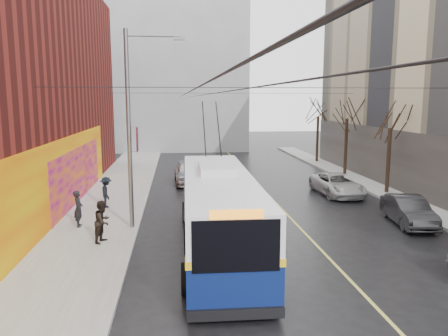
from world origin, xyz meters
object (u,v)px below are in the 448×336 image
object	(u,v)px
tree_far	(318,108)
parked_car_c	(337,184)
tree_mid	(347,109)
parked_car_b	(408,211)
following_car	(189,172)
trolleybus	(218,210)
streetlight_pole	(132,125)
pedestrian_a	(78,209)
pedestrian_b	(103,221)
tree_near	(391,116)
pedestrian_c	(106,192)

from	to	relation	value
tree_far	parked_car_c	xyz separation A→B (m)	(-3.20, -13.80, -4.47)
tree_mid	parked_car_b	distance (m)	14.42
following_car	trolleybus	bearing A→B (deg)	-88.66
streetlight_pole	pedestrian_a	size ratio (longest dim) A/B	5.32
tree_far	pedestrian_a	size ratio (longest dim) A/B	3.88
pedestrian_a	parked_car_c	bearing A→B (deg)	-74.92
tree_far	trolleybus	world-z (taller)	tree_far
parked_car_c	pedestrian_b	bearing A→B (deg)	-150.35
tree_near	trolleybus	world-z (taller)	tree_near
tree_near	pedestrian_a	world-z (taller)	tree_near
streetlight_pole	parked_car_c	xyz separation A→B (m)	(11.94, 6.20, -4.17)
tree_near	tree_mid	world-z (taller)	tree_mid
tree_mid	parked_car_c	distance (m)	8.80
streetlight_pole	tree_far	xyz separation A→B (m)	(15.14, 20.00, 0.30)
parked_car_b	pedestrian_a	distance (m)	15.62
tree_mid	pedestrian_c	size ratio (longest dim) A/B	3.97
pedestrian_c	tree_mid	bearing A→B (deg)	-77.21
tree_near	pedestrian_a	bearing A→B (deg)	-162.34
trolleybus	pedestrian_c	distance (m)	8.82
pedestrian_c	tree_far	bearing A→B (deg)	-61.94
streetlight_pole	pedestrian_c	distance (m)	5.81
tree_near	following_car	size ratio (longest dim) A/B	1.30
pedestrian_a	pedestrian_b	world-z (taller)	pedestrian_b
tree_near	tree_far	size ratio (longest dim) A/B	0.97
parked_car_c	trolleybus	bearing A→B (deg)	-134.95
tree_mid	tree_near	bearing A→B (deg)	-90.00
trolleybus	parked_car_c	xyz separation A→B (m)	(8.38, 9.19, -0.96)
tree_mid	pedestrian_a	xyz separation A→B (m)	(-17.75, -12.65, -4.26)
following_car	streetlight_pole	bearing A→B (deg)	-106.02
trolleybus	tree_far	bearing A→B (deg)	64.35
parked_car_b	following_car	distance (m)	15.38
parked_car_c	pedestrian_b	size ratio (longest dim) A/B	2.77
pedestrian_a	pedestrian_b	distance (m)	2.81
tree_mid	pedestrian_a	size ratio (longest dim) A/B	3.95
streetlight_pole	pedestrian_c	world-z (taller)	streetlight_pole
parked_car_c	parked_car_b	bearing A→B (deg)	-83.73
parked_car_c	pedestrian_a	distance (m)	15.68
tree_far	tree_near	bearing A→B (deg)	-90.00
trolleybus	pedestrian_a	world-z (taller)	trolleybus
tree_near	parked_car_b	distance (m)	8.08
tree_mid	trolleybus	size ratio (longest dim) A/B	0.54
tree_far	parked_car_c	world-z (taller)	tree_far
tree_mid	parked_car_c	bearing A→B (deg)	-115.20
parked_car_b	trolleybus	bearing A→B (deg)	-157.26
streetlight_pole	tree_far	bearing A→B (deg)	52.88
tree_far	pedestrian_c	bearing A→B (deg)	-136.63
parked_car_b	parked_car_c	distance (m)	6.78
tree_mid	pedestrian_c	world-z (taller)	tree_mid
tree_near	following_car	bearing A→B (deg)	158.07
parked_car_c	pedestrian_b	world-z (taller)	pedestrian_b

